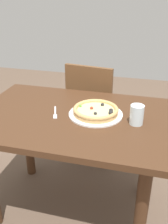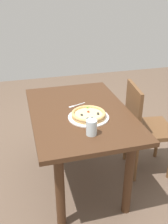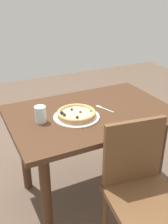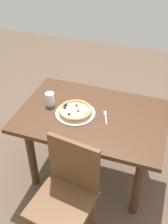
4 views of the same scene
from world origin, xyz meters
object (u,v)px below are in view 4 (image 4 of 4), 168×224
object	(u,v)px
dining_table	(92,126)
drinking_glass	(50,99)
pizza	(75,111)
plate	(75,113)
fork	(106,116)
chair_near	(66,194)

from	to	relation	value
dining_table	drinking_glass	bearing A→B (deg)	178.27
dining_table	pizza	distance (m)	0.21
pizza	drinking_glass	bearing A→B (deg)	168.61
plate	fork	bearing A→B (deg)	10.76
chair_near	drinking_glass	distance (m)	0.80
pizza	drinking_glass	size ratio (longest dim) A/B	2.41
plate	pizza	size ratio (longest dim) A/B	1.19
pizza	fork	size ratio (longest dim) A/B	1.69
pizza	drinking_glass	distance (m)	0.25
chair_near	pizza	world-z (taller)	chair_near
fork	pizza	bearing A→B (deg)	80.29
chair_near	dining_table	bearing A→B (deg)	-81.46
dining_table	drinking_glass	distance (m)	0.42
dining_table	drinking_glass	size ratio (longest dim) A/B	10.60
drinking_glass	chair_near	bearing A→B (deg)	-58.44
chair_near	plate	world-z (taller)	chair_near
chair_near	plate	bearing A→B (deg)	-68.37
drinking_glass	fork	bearing A→B (deg)	-0.36
dining_table	drinking_glass	xyz separation A→B (m)	(-0.38, 0.01, 0.18)
dining_table	pizza	xyz separation A→B (m)	(-0.14, -0.04, 0.15)
chair_near	fork	bearing A→B (deg)	-91.10
dining_table	chair_near	xyz separation A→B (m)	(0.01, -0.62, -0.12)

